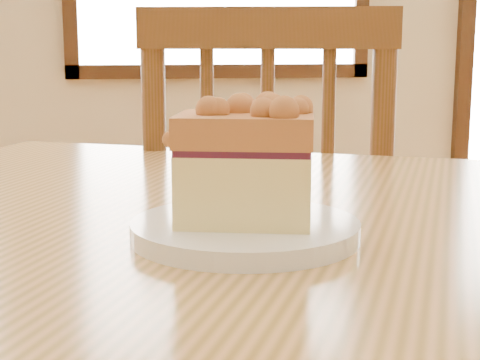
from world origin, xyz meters
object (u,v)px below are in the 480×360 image
(cafe_chair_main, at_px, (268,274))
(cake_slice, at_px, (244,162))
(plate, at_px, (245,231))
(cafe_table_main, at_px, (357,311))

(cafe_chair_main, height_order, cake_slice, cafe_chair_main)
(cafe_chair_main, bearing_deg, plate, 89.31)
(cafe_chair_main, distance_m, plate, 0.74)
(cake_slice, bearing_deg, cafe_table_main, 39.34)
(cafe_chair_main, bearing_deg, cafe_table_main, 99.17)
(cafe_table_main, relative_size, cake_slice, 10.95)
(cafe_chair_main, bearing_deg, cake_slice, 89.23)
(cafe_table_main, relative_size, plate, 7.51)
(cake_slice, bearing_deg, cafe_chair_main, 91.32)
(cafe_table_main, distance_m, plate, 0.17)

